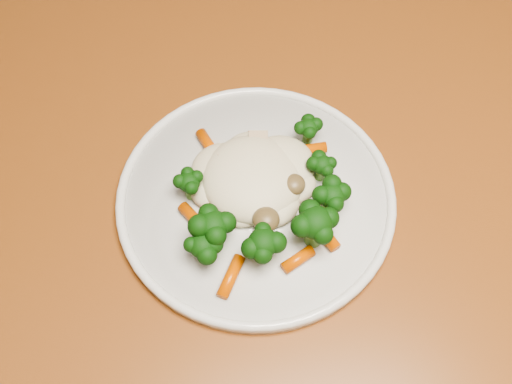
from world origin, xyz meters
TOP-DOWN VIEW (x-y plane):
  - dining_table at (0.26, 0.23)m, footprint 1.39×1.12m
  - plate at (0.16, 0.23)m, footprint 0.29×0.29m
  - meal at (0.17, 0.22)m, footprint 0.18×0.20m

SIDE VIEW (x-z plane):
  - dining_table at x=0.26m, z-range 0.28..1.03m
  - plate at x=0.16m, z-range 0.75..0.76m
  - meal at x=0.17m, z-range 0.76..0.81m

